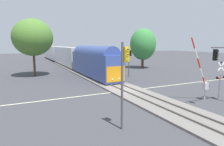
{
  "coord_description": "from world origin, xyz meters",
  "views": [
    {
      "loc": [
        -11.92,
        -20.47,
        5.79
      ],
      "look_at": [
        -0.92,
        2.19,
        2.0
      ],
      "focal_mm": 31.14,
      "sensor_mm": 36.0,
      "label": 1
    }
  ],
  "objects_px": {
    "traffic_signal_near_left": "(124,72)",
    "oak_behind_train": "(33,37)",
    "traffic_signal_far_side": "(130,58)",
    "commuter_train": "(66,55)",
    "crossing_signal_mast": "(221,76)",
    "crossing_gate_near": "(204,81)",
    "maple_right_background": "(143,44)"
  },
  "relations": [
    {
      "from": "crossing_gate_near",
      "to": "commuter_train",
      "type": "bearing_deg",
      "value": 97.38
    },
    {
      "from": "crossing_signal_mast",
      "to": "traffic_signal_near_left",
      "type": "relative_size",
      "value": 0.69
    },
    {
      "from": "crossing_signal_mast",
      "to": "traffic_signal_far_side",
      "type": "distance_m",
      "value": 16.56
    },
    {
      "from": "traffic_signal_near_left",
      "to": "oak_behind_train",
      "type": "height_order",
      "value": "oak_behind_train"
    },
    {
      "from": "crossing_gate_near",
      "to": "maple_right_background",
      "type": "bearing_deg",
      "value": 68.6
    },
    {
      "from": "crossing_signal_mast",
      "to": "traffic_signal_far_side",
      "type": "bearing_deg",
      "value": 93.15
    },
    {
      "from": "traffic_signal_far_side",
      "to": "oak_behind_train",
      "type": "relative_size",
      "value": 0.49
    },
    {
      "from": "traffic_signal_far_side",
      "to": "oak_behind_train",
      "type": "xyz_separation_m",
      "value": [
        -15.09,
        8.16,
        3.56
      ]
    },
    {
      "from": "crossing_signal_mast",
      "to": "traffic_signal_near_left",
      "type": "xyz_separation_m",
      "value": [
        -12.36,
        -1.76,
        1.46
      ]
    },
    {
      "from": "crossing_signal_mast",
      "to": "traffic_signal_far_side",
      "type": "height_order",
      "value": "traffic_signal_far_side"
    },
    {
      "from": "traffic_signal_far_side",
      "to": "oak_behind_train",
      "type": "height_order",
      "value": "oak_behind_train"
    },
    {
      "from": "commuter_train",
      "to": "crossing_signal_mast",
      "type": "relative_size",
      "value": 15.68
    },
    {
      "from": "commuter_train",
      "to": "maple_right_background",
      "type": "xyz_separation_m",
      "value": [
        15.03,
        -14.73,
        2.96
      ]
    },
    {
      "from": "traffic_signal_near_left",
      "to": "oak_behind_train",
      "type": "xyz_separation_m",
      "value": [
        -3.64,
        26.43,
        2.95
      ]
    },
    {
      "from": "traffic_signal_near_left",
      "to": "oak_behind_train",
      "type": "relative_size",
      "value": 0.58
    },
    {
      "from": "crossing_signal_mast",
      "to": "oak_behind_train",
      "type": "xyz_separation_m",
      "value": [
        -16.0,
        24.67,
        4.41
      ]
    },
    {
      "from": "maple_right_background",
      "to": "oak_behind_train",
      "type": "xyz_separation_m",
      "value": [
        -24.35,
        -1.23,
        1.22
      ]
    },
    {
      "from": "crossing_gate_near",
      "to": "traffic_signal_near_left",
      "type": "xyz_separation_m",
      "value": [
        -10.85,
        -2.5,
        1.9
      ]
    },
    {
      "from": "commuter_train",
      "to": "oak_behind_train",
      "type": "relative_size",
      "value": 6.29
    },
    {
      "from": "maple_right_background",
      "to": "crossing_gate_near",
      "type": "bearing_deg",
      "value": -111.4
    },
    {
      "from": "traffic_signal_near_left",
      "to": "maple_right_background",
      "type": "distance_m",
      "value": 34.6
    },
    {
      "from": "crossing_gate_near",
      "to": "oak_behind_train",
      "type": "relative_size",
      "value": 0.63
    },
    {
      "from": "traffic_signal_far_side",
      "to": "maple_right_background",
      "type": "relative_size",
      "value": 0.53
    },
    {
      "from": "crossing_gate_near",
      "to": "traffic_signal_far_side",
      "type": "bearing_deg",
      "value": 87.83
    },
    {
      "from": "commuter_train",
      "to": "crossing_signal_mast",
      "type": "distance_m",
      "value": 41.17
    },
    {
      "from": "oak_behind_train",
      "to": "maple_right_background",
      "type": "bearing_deg",
      "value": 2.89
    },
    {
      "from": "commuter_train",
      "to": "traffic_signal_far_side",
      "type": "distance_m",
      "value": 24.8
    },
    {
      "from": "crossing_gate_near",
      "to": "maple_right_background",
      "type": "height_order",
      "value": "maple_right_background"
    },
    {
      "from": "oak_behind_train",
      "to": "traffic_signal_near_left",
      "type": "bearing_deg",
      "value": -82.16
    },
    {
      "from": "traffic_signal_far_side",
      "to": "maple_right_background",
      "type": "xyz_separation_m",
      "value": [
        9.26,
        9.39,
        2.35
      ]
    },
    {
      "from": "commuter_train",
      "to": "crossing_gate_near",
      "type": "relative_size",
      "value": 9.99
    },
    {
      "from": "crossing_gate_near",
      "to": "traffic_signal_near_left",
      "type": "relative_size",
      "value": 1.08
    }
  ]
}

